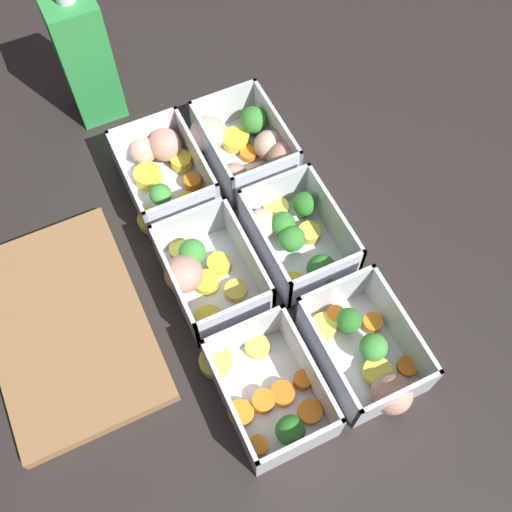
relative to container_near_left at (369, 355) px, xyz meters
name	(u,v)px	position (x,y,z in m)	size (l,w,h in m)	color
ground_plane	(256,265)	(0.17, 0.06, -0.02)	(4.00, 4.00, 0.00)	#282321
container_near_left	(369,355)	(0.00, 0.00, 0.00)	(0.16, 0.11, 0.07)	silver
container_near_center	(295,236)	(0.18, 0.00, 0.00)	(0.16, 0.11, 0.07)	silver
container_near_right	(247,147)	(0.33, 0.00, 0.00)	(0.15, 0.14, 0.07)	silver
container_far_left	(269,394)	(0.01, 0.12, 0.00)	(0.16, 0.12, 0.07)	silver
container_far_center	(203,274)	(0.18, 0.13, 0.00)	(0.15, 0.11, 0.07)	silver
container_far_right	(164,170)	(0.35, 0.12, 0.00)	(0.16, 0.13, 0.07)	silver
juice_carton	(85,59)	(0.52, 0.16, 0.07)	(0.07, 0.07, 0.20)	green
cutting_board	(68,326)	(0.19, 0.31, -0.02)	(0.28, 0.18, 0.02)	olive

